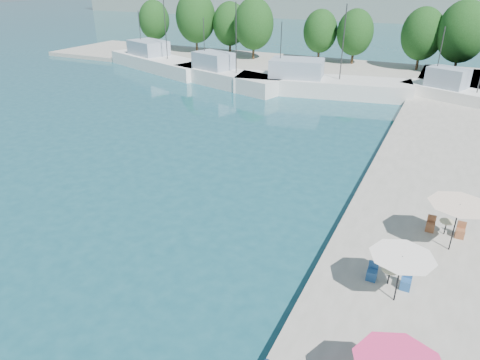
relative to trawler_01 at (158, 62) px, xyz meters
The scene contains 17 objects.
quay_far 23.01m from the trawler_01, 23.52° to the left, with size 90.00×16.00×0.60m, color gray.
trawler_01 is the anchor object (origin of this frame).
trawler_02 14.21m from the trawler_01, 18.83° to the right, with size 16.51×8.66×10.20m.
trawler_03 25.31m from the trawler_01, ahead, with size 20.45×8.69×10.20m.
trawler_04 40.14m from the trawler_01, ahead, with size 13.14×7.87×10.20m.
tree_01 18.10m from the trawler_01, 127.39° to the left, with size 5.42×5.42×8.03m.
tree_02 13.30m from the trawler_01, 94.12° to the left, with size 6.55×6.55×9.70m.
tree_03 14.94m from the trawler_01, 70.32° to the left, with size 5.51×5.51×8.16m.
tree_04 15.59m from the trawler_01, 45.24° to the left, with size 6.08×6.08×9.00m.
tree_05 24.58m from the trawler_01, 34.70° to the left, with size 5.05×5.05×7.47m.
tree_06 28.90m from the trawler_01, 28.20° to the left, with size 5.20×5.20×7.70m.
tree_07 36.98m from the trawler_01, 20.83° to the left, with size 5.57×5.57×8.25m.
tree_08 41.33m from the trawler_01, 17.62° to the left, with size 6.26×6.26×9.27m.
umbrella_white 53.49m from the trawler_01, 43.77° to the right, with size 2.57×2.57×2.17m.
umbrella_cream 51.68m from the trawler_01, 38.43° to the right, with size 2.85×2.85×2.49m.
cafe_table_02 52.54m from the trawler_01, 43.34° to the right, with size 1.82×0.70×0.76m.
cafe_table_03 50.57m from the trawler_01, 37.41° to the right, with size 1.82×0.70×0.76m.
Camera 1 is at (9.90, 5.85, 12.61)m, focal length 32.00 mm.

